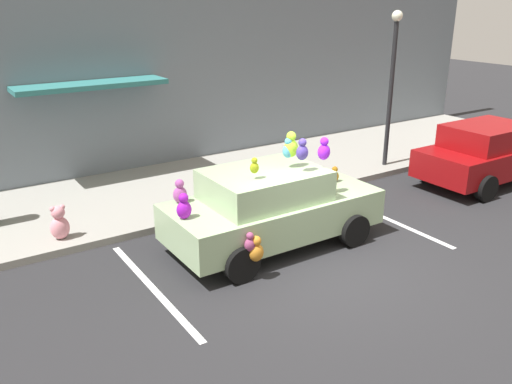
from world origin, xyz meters
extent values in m
plane|color=#262628|center=(0.00, 0.00, 0.00)|extent=(60.00, 60.00, 0.00)
cube|color=gray|center=(0.00, 5.00, 0.07)|extent=(24.00, 4.00, 0.15)
cube|color=slate|center=(0.00, 7.15, 3.20)|extent=(24.00, 0.30, 6.40)
cube|color=#2D7271|center=(-1.92, 6.60, 2.55)|extent=(3.60, 1.10, 0.12)
cube|color=silver|center=(2.57, 1.00, 0.00)|extent=(0.12, 3.60, 0.01)
cube|color=silver|center=(-2.87, 1.00, 0.00)|extent=(0.12, 3.60, 0.01)
cube|color=#A1BD8E|center=(-0.23, 1.29, 0.64)|extent=(4.11, 1.79, 0.68)
cube|color=#A1BD8E|center=(-0.44, 1.29, 1.26)|extent=(2.14, 1.58, 0.56)
cylinder|color=black|center=(1.04, 2.18, 0.32)|extent=(0.64, 0.22, 0.64)
cylinder|color=black|center=(1.04, 0.39, 0.32)|extent=(0.64, 0.22, 0.64)
cylinder|color=black|center=(-1.51, 2.18, 0.32)|extent=(0.64, 0.22, 0.64)
cylinder|color=black|center=(-1.51, 0.39, 0.32)|extent=(0.64, 0.22, 0.64)
ellipsoid|color=#5EBE2A|center=(0.57, 1.10, 1.14)|extent=(0.27, 0.22, 0.32)
sphere|color=#5EBE2A|center=(0.57, 1.10, 1.36)|extent=(0.17, 0.17, 0.17)
ellipsoid|color=#4BA2BF|center=(0.03, 1.21, 1.87)|extent=(0.22, 0.18, 0.26)
sphere|color=#4BA2BF|center=(0.03, 1.21, 2.05)|extent=(0.14, 0.14, 0.14)
ellipsoid|color=#3ED363|center=(-1.20, 1.23, 1.11)|extent=(0.21, 0.17, 0.25)
sphere|color=#3ED363|center=(-1.20, 1.23, 1.28)|extent=(0.14, 0.14, 0.14)
ellipsoid|color=#6B42C5|center=(-0.95, 1.83, 1.13)|extent=(0.25, 0.20, 0.29)
sphere|color=#6B42C5|center=(-0.95, 1.83, 1.33)|extent=(0.16, 0.16, 0.16)
ellipsoid|color=#A8EB2E|center=(0.09, 1.20, 1.91)|extent=(0.28, 0.23, 0.33)
sphere|color=#A8EB2E|center=(0.09, 1.20, 2.14)|extent=(0.18, 0.18, 0.18)
ellipsoid|color=#8A9B16|center=(-0.85, 0.99, 1.75)|extent=(0.17, 0.14, 0.20)
sphere|color=#8A9B16|center=(-0.85, 0.99, 1.88)|extent=(0.11, 0.11, 0.11)
ellipsoid|color=purple|center=(-2.10, 1.27, 1.14)|extent=(0.27, 0.22, 0.31)
sphere|color=purple|center=(-2.10, 1.27, 1.36)|extent=(0.17, 0.17, 0.17)
ellipsoid|color=#AA9A2D|center=(-1.14, 1.94, 1.09)|extent=(0.19, 0.15, 0.22)
sphere|color=#AA9A2D|center=(-1.14, 1.94, 1.25)|extent=(0.12, 0.12, 0.12)
ellipsoid|color=#911CEC|center=(0.61, 0.87, 1.83)|extent=(0.25, 0.21, 0.30)
sphere|color=#911CEC|center=(0.61, 0.87, 2.04)|extent=(0.16, 0.16, 0.16)
ellipsoid|color=#953D69|center=(-1.39, 0.31, 0.69)|extent=(0.20, 0.16, 0.23)
sphere|color=#953D69|center=(-1.39, 0.31, 0.85)|extent=(0.13, 0.13, 0.13)
ellipsoid|color=#A04896|center=(-1.83, 1.99, 1.14)|extent=(0.26, 0.21, 0.31)
sphere|color=#A04896|center=(-1.83, 1.99, 1.35)|extent=(0.17, 0.17, 0.17)
ellipsoid|color=#B3182A|center=(0.62, 1.28, 1.13)|extent=(0.25, 0.20, 0.29)
sphere|color=#B3182A|center=(0.62, 1.28, 1.33)|extent=(0.16, 0.16, 0.16)
ellipsoid|color=#9E2CE7|center=(-1.31, 1.48, 1.15)|extent=(0.28, 0.23, 0.33)
sphere|color=#9E2CE7|center=(-1.31, 1.48, 1.38)|extent=(0.18, 0.18, 0.18)
ellipsoid|color=#905910|center=(1.31, 1.33, 1.10)|extent=(0.19, 0.16, 0.23)
sphere|color=#905910|center=(1.31, 1.33, 1.25)|extent=(0.12, 0.12, 0.12)
ellipsoid|color=#453491|center=(0.10, 0.88, 1.90)|extent=(0.24, 0.19, 0.28)
sphere|color=#453491|center=(0.10, 0.88, 2.09)|extent=(0.15, 0.15, 0.15)
ellipsoid|color=orange|center=(-1.28, 0.28, 0.52)|extent=(0.27, 0.22, 0.32)
sphere|color=orange|center=(-1.28, 0.28, 0.74)|extent=(0.17, 0.17, 0.17)
cube|color=maroon|center=(6.54, 1.31, 0.64)|extent=(4.04, 1.69, 0.68)
cube|color=maroon|center=(6.34, 1.31, 1.26)|extent=(2.10, 1.49, 0.56)
cylinder|color=black|center=(7.79, 2.15, 0.32)|extent=(0.64, 0.22, 0.64)
cylinder|color=black|center=(5.29, 2.15, 0.32)|extent=(0.64, 0.22, 0.64)
cylinder|color=black|center=(5.29, 0.46, 0.32)|extent=(0.64, 0.22, 0.64)
ellipsoid|color=pink|center=(-3.70, 3.47, 0.38)|extent=(0.36, 0.30, 0.45)
sphere|color=pink|center=(-3.70, 3.47, 0.70)|extent=(0.26, 0.26, 0.26)
sphere|color=pink|center=(-3.79, 3.47, 0.79)|extent=(0.11, 0.11, 0.11)
sphere|color=pink|center=(-3.61, 3.47, 0.79)|extent=(0.11, 0.11, 0.11)
cylinder|color=black|center=(5.10, 3.50, 2.05)|extent=(0.12, 0.12, 3.79)
sphere|color=#EAEACC|center=(5.10, 3.50, 4.08)|extent=(0.28, 0.28, 0.28)
camera|label=1|loc=(-5.68, -6.44, 4.56)|focal=37.52mm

